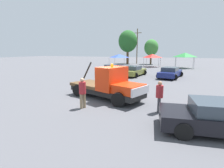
% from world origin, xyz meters
% --- Properties ---
extents(ground_plane, '(160.00, 160.00, 0.00)m').
position_xyz_m(ground_plane, '(0.00, 0.00, 0.00)').
color(ground_plane, '#545459').
extents(tow_truck, '(6.05, 3.71, 2.51)m').
position_xyz_m(tow_truck, '(0.34, -0.12, 0.95)').
color(tow_truck, black).
rests_on(tow_truck, ground).
extents(person_near_truck, '(0.38, 0.38, 1.73)m').
position_xyz_m(person_near_truck, '(3.88, -1.61, 1.00)').
color(person_near_truck, '#38383D').
rests_on(person_near_truck, ground).
extents(person_at_hood, '(0.40, 0.40, 1.78)m').
position_xyz_m(person_at_hood, '(-0.32, -2.51, 1.03)').
color(person_at_hood, '#847051').
rests_on(person_at_hood, ground).
extents(parked_car_silver, '(2.47, 4.27, 1.34)m').
position_xyz_m(parked_car_silver, '(-4.77, 12.95, 0.65)').
color(parked_car_silver, '#B7B7BC').
rests_on(parked_car_silver, ground).
extents(parked_car_olive, '(2.90, 4.98, 1.34)m').
position_xyz_m(parked_car_olive, '(-1.03, 11.53, 0.65)').
color(parked_car_olive, olive).
rests_on(parked_car_olive, ground).
extents(parked_car_navy, '(3.04, 5.12, 1.34)m').
position_xyz_m(parked_car_navy, '(3.60, 11.63, 0.65)').
color(parked_car_navy, navy).
rests_on(parked_car_navy, ground).
extents(canopy_tent_blue, '(3.51, 3.51, 2.55)m').
position_xyz_m(canopy_tent_blue, '(-8.16, 25.93, 2.19)').
color(canopy_tent_blue, '#9E9EA3').
rests_on(canopy_tent_blue, ground).
extents(canopy_tent_red, '(3.06, 3.06, 2.65)m').
position_xyz_m(canopy_tent_red, '(-0.93, 26.10, 2.27)').
color(canopy_tent_red, '#9E9EA3').
rests_on(canopy_tent_red, ground).
extents(canopy_tent_green, '(3.31, 3.31, 2.95)m').
position_xyz_m(canopy_tent_green, '(5.30, 25.67, 2.53)').
color(canopy_tent_green, '#9E9EA3').
rests_on(canopy_tent_green, ground).
extents(tree_left, '(4.72, 4.72, 8.44)m').
position_xyz_m(tree_left, '(-8.36, 32.92, 5.66)').
color(tree_left, brown).
rests_on(tree_left, ground).
extents(tree_center, '(3.40, 3.40, 6.07)m').
position_xyz_m(tree_center, '(-2.43, 33.26, 4.07)').
color(tree_center, brown).
rests_on(tree_center, ground).
extents(utility_pole, '(2.20, 0.24, 8.83)m').
position_xyz_m(utility_pole, '(-6.21, 34.16, 4.68)').
color(utility_pole, brown).
rests_on(utility_pole, ground).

